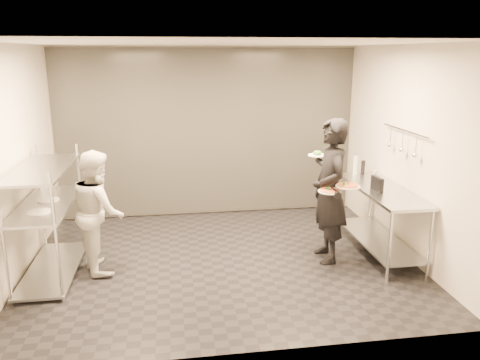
{
  "coord_description": "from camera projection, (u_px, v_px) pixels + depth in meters",
  "views": [
    {
      "loc": [
        -0.61,
        -5.71,
        2.68
      ],
      "look_at": [
        0.25,
        0.05,
        1.1
      ],
      "focal_mm": 35.0,
      "sensor_mm": 36.0,
      "label": 1
    }
  ],
  "objects": [
    {
      "name": "pos_monitor",
      "position": [
        377.0,
        184.0,
        6.17
      ],
      "size": [
        0.07,
        0.27,
        0.19
      ],
      "primitive_type": "cube",
      "rotation": [
        0.0,
        0.0,
        0.05
      ],
      "color": "black",
      "rests_on": "prep_counter"
    },
    {
      "name": "bottle_dark",
      "position": [
        363.0,
        167.0,
        7.05
      ],
      "size": [
        0.06,
        0.06,
        0.2
      ],
      "primitive_type": "cylinder",
      "color": "black",
      "rests_on": "prep_counter"
    },
    {
      "name": "waiter",
      "position": [
        329.0,
        191.0,
        6.07
      ],
      "size": [
        0.45,
        0.69,
        1.89
      ],
      "primitive_type": "imported",
      "rotation": [
        0.0,
        0.0,
        -1.57
      ],
      "color": "black",
      "rests_on": "ground"
    },
    {
      "name": "bottle_clear",
      "position": [
        375.0,
        177.0,
        6.48
      ],
      "size": [
        0.06,
        0.06,
        0.19
      ],
      "primitive_type": "cylinder",
      "color": "#95A396",
      "rests_on": "prep_counter"
    },
    {
      "name": "room_shell",
      "position": [
        212.0,
        142.0,
        7.0
      ],
      "size": [
        5.0,
        4.0,
        2.8
      ],
      "color": "black",
      "rests_on": "ground"
    },
    {
      "name": "utensil_rail",
      "position": [
        403.0,
        142.0,
        6.18
      ],
      "size": [
        0.07,
        1.2,
        0.31
      ],
      "color": "silver",
      "rests_on": "room_shell"
    },
    {
      "name": "chef",
      "position": [
        98.0,
        211.0,
        5.86
      ],
      "size": [
        0.78,
        0.89,
        1.54
      ],
      "primitive_type": "imported",
      "rotation": [
        0.0,
        0.0,
        1.88
      ],
      "color": "silver",
      "rests_on": "ground"
    },
    {
      "name": "pass_rack",
      "position": [
        47.0,
        215.0,
        5.73
      ],
      "size": [
        0.6,
        1.6,
        1.5
      ],
      "color": "silver",
      "rests_on": "ground"
    },
    {
      "name": "pizza_plate_near",
      "position": [
        329.0,
        191.0,
        5.84
      ],
      "size": [
        0.28,
        0.28,
        0.05
      ],
      "color": "white",
      "rests_on": "waiter"
    },
    {
      "name": "prep_counter",
      "position": [
        380.0,
        209.0,
        6.39
      ],
      "size": [
        0.6,
        1.8,
        0.92
      ],
      "color": "silver",
      "rests_on": "ground"
    },
    {
      "name": "pizza_plate_far",
      "position": [
        348.0,
        186.0,
        5.83
      ],
      "size": [
        0.3,
        0.3,
        0.05
      ],
      "color": "white",
      "rests_on": "waiter"
    },
    {
      "name": "salad_plate",
      "position": [
        317.0,
        154.0,
        6.21
      ],
      "size": [
        0.25,
        0.25,
        0.07
      ],
      "color": "white",
      "rests_on": "waiter"
    },
    {
      "name": "bottle_green",
      "position": [
        356.0,
        165.0,
        7.03
      ],
      "size": [
        0.08,
        0.08,
        0.27
      ],
      "primitive_type": "cylinder",
      "color": "#95A396",
      "rests_on": "prep_counter"
    }
  ]
}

